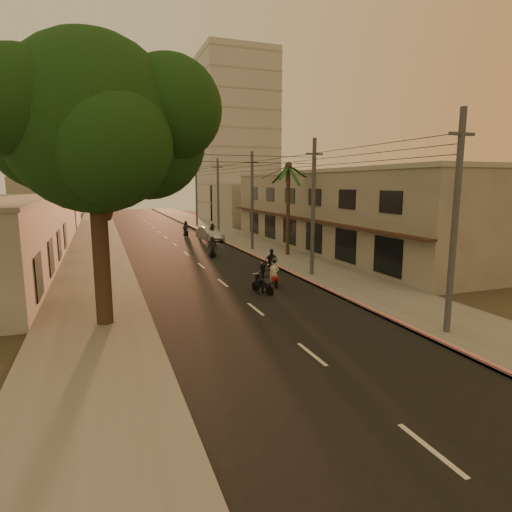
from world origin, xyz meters
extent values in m
plane|color=#383023|center=(0.00, 0.00, 0.00)|extent=(160.00, 160.00, 0.00)
cube|color=black|center=(0.00, 20.00, 0.01)|extent=(10.00, 140.00, 0.02)
cube|color=slate|center=(7.50, 20.00, 0.06)|extent=(5.00, 140.00, 0.12)
cube|color=slate|center=(-7.50, 20.00, 0.06)|extent=(5.00, 140.00, 0.12)
cube|color=red|center=(5.10, 15.00, 0.10)|extent=(0.20, 60.00, 0.20)
cube|color=gray|center=(14.00, 18.00, 3.50)|extent=(8.00, 34.00, 7.00)
cube|color=#A19B92|center=(14.00, 18.00, 7.15)|extent=(8.20, 34.20, 0.30)
cube|color=#392017|center=(9.70, 18.00, 3.10)|extent=(0.80, 34.00, 0.12)
cube|color=#B7B5B2|center=(16.00, 56.00, 14.00)|extent=(12.00, 12.00, 28.00)
cylinder|color=black|center=(-7.00, 2.00, 3.00)|extent=(0.70, 0.70, 6.00)
cylinder|color=black|center=(-6.20, 2.40, 6.00)|extent=(1.22, 2.17, 3.04)
cylinder|color=black|center=(-7.60, 1.70, 6.20)|extent=(1.31, 1.49, 2.73)
sphere|color=black|center=(-7.00, 2.00, 8.50)|extent=(7.20, 7.20, 7.20)
sphere|color=black|center=(-4.80, 3.00, 8.00)|extent=(5.20, 5.20, 5.20)
sphere|color=black|center=(-8.80, 2.80, 8.20)|extent=(4.80, 4.80, 4.80)
sphere|color=black|center=(-6.40, 0.20, 7.60)|extent=(4.60, 4.60, 4.60)
sphere|color=black|center=(-4.00, 1.50, 9.20)|extent=(4.40, 4.40, 4.40)
sphere|color=black|center=(-9.40, 0.80, 9.00)|extent=(4.00, 4.00, 4.00)
sphere|color=black|center=(-5.80, 4.40, 9.60)|extent=(4.40, 4.40, 4.40)
cylinder|color=black|center=(8.00, 16.00, 3.80)|extent=(0.32, 0.32, 7.60)
sphere|color=black|center=(8.00, 16.00, 7.60)|extent=(0.60, 0.60, 0.60)
cylinder|color=#38383A|center=(6.20, -4.00, 4.50)|extent=(0.26, 0.26, 9.00)
cube|color=#38383A|center=(6.20, -4.00, 8.00)|extent=(1.20, 0.12, 0.12)
cylinder|color=#38383A|center=(6.20, 8.00, 4.50)|extent=(0.26, 0.26, 9.00)
cube|color=#38383A|center=(6.20, 8.00, 8.00)|extent=(1.20, 0.12, 0.12)
cylinder|color=#38383A|center=(6.20, 20.00, 4.50)|extent=(0.26, 0.26, 9.00)
cube|color=#38383A|center=(6.20, 20.00, 8.00)|extent=(1.20, 0.12, 0.12)
cylinder|color=#38383A|center=(6.20, 32.00, 4.50)|extent=(0.26, 0.26, 9.00)
cube|color=#38383A|center=(6.20, 32.00, 8.00)|extent=(1.20, 0.12, 0.12)
cylinder|color=#38383A|center=(6.20, 44.00, 4.50)|extent=(0.26, 0.26, 9.00)
cube|color=#38383A|center=(6.20, 44.00, 8.00)|extent=(1.20, 0.12, 0.12)
cube|color=#A19B92|center=(14.00, 45.00, 3.00)|extent=(8.00, 14.00, 6.00)
cube|color=#A19B92|center=(-14.00, 34.00, 2.20)|extent=(8.00, 14.00, 4.40)
cube|color=#A19B92|center=(-14.00, 52.00, 3.50)|extent=(8.00, 14.00, 7.00)
cylinder|color=black|center=(2.81, 6.80, 0.26)|extent=(0.18, 0.54, 0.53)
cylinder|color=black|center=(2.62, 5.63, 0.26)|extent=(0.18, 0.54, 0.53)
cube|color=#9E0E0C|center=(2.70, 6.15, 0.52)|extent=(0.42, 1.07, 0.28)
cube|color=#9E0E0C|center=(2.78, 6.61, 0.66)|extent=(0.29, 0.14, 0.57)
cylinder|color=silver|center=(2.79, 6.72, 0.99)|extent=(0.52, 0.12, 0.04)
imported|color=silver|center=(2.70, 6.15, 0.79)|extent=(0.70, 0.56, 1.59)
sphere|color=black|center=(2.70, 6.15, 1.54)|extent=(0.28, 0.28, 0.28)
sphere|color=silver|center=(2.53, 6.75, 1.23)|extent=(0.11, 0.11, 0.11)
sphere|color=silver|center=(3.05, 6.66, 1.23)|extent=(0.11, 0.11, 0.11)
cylinder|color=black|center=(1.22, 5.36, 0.29)|extent=(0.27, 0.57, 0.57)
cylinder|color=black|center=(1.62, 4.15, 0.29)|extent=(0.27, 0.57, 0.57)
cube|color=black|center=(1.45, 4.69, 0.56)|extent=(0.62, 1.15, 0.31)
cube|color=black|center=(1.29, 5.17, 0.71)|extent=(0.32, 0.19, 0.61)
cylinder|color=silver|center=(1.25, 5.29, 1.07)|extent=(0.54, 0.21, 0.04)
imported|color=black|center=(1.45, 4.69, 0.86)|extent=(1.21, 1.14, 1.71)
sphere|color=black|center=(1.45, 4.69, 1.66)|extent=(0.31, 0.31, 0.31)
cylinder|color=black|center=(4.29, 10.92, 0.25)|extent=(0.16, 0.52, 0.51)
cylinder|color=black|center=(4.13, 9.79, 0.25)|extent=(0.16, 0.52, 0.51)
cube|color=black|center=(4.20, 10.29, 0.50)|extent=(0.39, 1.03, 0.27)
cube|color=black|center=(4.26, 10.74, 0.64)|extent=(0.28, 0.13, 0.55)
cylinder|color=silver|center=(4.28, 10.85, 0.96)|extent=(0.50, 0.11, 0.04)
imported|color=black|center=(4.20, 10.29, 0.76)|extent=(1.00, 0.61, 1.53)
sphere|color=black|center=(4.20, 10.29, 1.48)|extent=(0.27, 0.27, 0.27)
cylinder|color=black|center=(1.98, 18.14, 0.28)|extent=(0.27, 0.56, 0.56)
cylinder|color=black|center=(1.60, 16.96, 0.28)|extent=(0.27, 0.56, 0.56)
cube|color=black|center=(1.77, 17.48, 0.55)|extent=(0.60, 1.13, 0.30)
cube|color=black|center=(1.92, 17.95, 0.70)|extent=(0.32, 0.19, 0.60)
cylinder|color=silver|center=(1.95, 18.07, 1.05)|extent=(0.53, 0.21, 0.04)
imported|color=black|center=(1.77, 17.48, 0.84)|extent=(1.13, 1.01, 1.67)
sphere|color=black|center=(1.77, 17.48, 1.62)|extent=(0.30, 0.30, 0.30)
cylinder|color=black|center=(4.17, 27.85, 0.31)|extent=(0.13, 0.61, 0.61)
cylinder|color=black|center=(4.22, 26.49, 0.31)|extent=(0.13, 0.61, 0.61)
cube|color=black|center=(4.20, 27.09, 0.60)|extent=(0.35, 1.21, 0.33)
cube|color=black|center=(4.18, 27.63, 0.76)|extent=(0.33, 0.12, 0.65)
cylinder|color=silver|center=(4.18, 27.76, 1.14)|extent=(0.60, 0.06, 0.04)
imported|color=black|center=(4.20, 27.09, 0.92)|extent=(1.23, 0.76, 1.83)
sphere|color=black|center=(4.20, 27.09, 1.78)|extent=(0.33, 0.33, 0.33)
imported|color=#A3A5AC|center=(4.08, 27.70, 0.75)|extent=(2.84, 4.99, 1.50)
cylinder|color=black|center=(2.37, 33.17, 0.29)|extent=(0.11, 0.58, 0.58)
cylinder|color=black|center=(2.38, 31.88, 0.29)|extent=(0.11, 0.58, 0.58)
cube|color=black|center=(2.38, 32.45, 0.57)|extent=(0.30, 1.14, 0.31)
cube|color=black|center=(2.37, 32.97, 0.72)|extent=(0.31, 0.11, 0.62)
cylinder|color=silver|center=(2.37, 33.09, 1.08)|extent=(0.57, 0.05, 0.04)
imported|color=black|center=(2.38, 32.45, 0.87)|extent=(0.86, 0.57, 1.74)
sphere|color=black|center=(2.38, 32.45, 1.69)|extent=(0.31, 0.31, 0.31)
camera|label=1|loc=(-6.94, -17.13, 6.14)|focal=30.00mm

